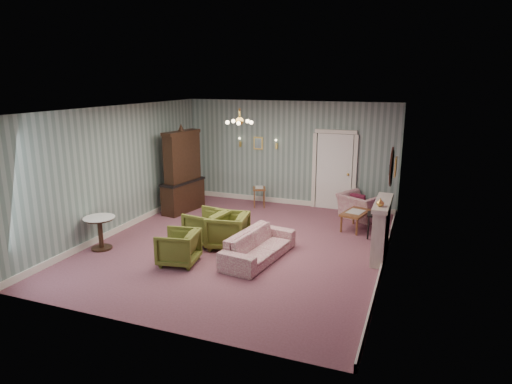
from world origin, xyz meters
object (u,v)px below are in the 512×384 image
at_px(olive_chair_a, 178,246).
at_px(wingback_chair, 361,202).
at_px(pedestal_table, 100,233).
at_px(sofa_chintz, 259,241).
at_px(coffee_table, 355,220).
at_px(olive_chair_c, 207,225).
at_px(fireplace, 381,229).
at_px(side_table_black, 375,226).
at_px(dresser, 182,169).
at_px(olive_chair_b, 227,229).

relative_size(olive_chair_a, wingback_chair, 0.74).
height_order(olive_chair_a, wingback_chair, wingback_chair).
bearing_deg(pedestal_table, sofa_chintz, 11.69).
distance_m(wingback_chair, coffee_table, 0.94).
relative_size(olive_chair_c, fireplace, 0.58).
relative_size(sofa_chintz, side_table_black, 3.36).
xyz_separation_m(wingback_chair, coffee_table, (0.01, -0.91, -0.21)).
height_order(sofa_chintz, side_table_black, sofa_chintz).
bearing_deg(dresser, olive_chair_c, -40.22).
relative_size(dresser, side_table_black, 4.06).
relative_size(olive_chair_a, olive_chair_b, 0.89).
bearing_deg(fireplace, olive_chair_c, -170.99).
relative_size(olive_chair_a, coffee_table, 0.84).
relative_size(olive_chair_a, sofa_chintz, 0.38).
relative_size(olive_chair_b, sofa_chintz, 0.43).
xyz_separation_m(sofa_chintz, side_table_black, (2.02, 2.05, -0.09)).
distance_m(sofa_chintz, pedestal_table, 3.35).
bearing_deg(side_table_black, wingback_chair, 111.07).
bearing_deg(wingback_chair, side_table_black, 140.97).
bearing_deg(olive_chair_c, fireplace, 107.36).
relative_size(olive_chair_c, pedestal_table, 1.16).
distance_m(coffee_table, side_table_black, 0.67).
relative_size(olive_chair_b, olive_chair_c, 1.01).
relative_size(olive_chair_c, sofa_chintz, 0.43).
relative_size(sofa_chintz, pedestal_table, 2.71).
bearing_deg(olive_chair_b, sofa_chintz, 58.70).
relative_size(wingback_chair, pedestal_table, 1.40).
height_order(fireplace, coffee_table, fireplace).
distance_m(olive_chair_b, pedestal_table, 2.65).
distance_m(olive_chair_c, wingback_chair, 4.12).
bearing_deg(side_table_black, dresser, 176.21).
bearing_deg(olive_chair_c, dresser, -130.67).
bearing_deg(sofa_chintz, pedestal_table, 109.98).
bearing_deg(coffee_table, dresser, -178.82).
relative_size(olive_chair_b, pedestal_table, 1.17).
bearing_deg(coffee_table, sofa_chintz, -121.44).
bearing_deg(olive_chair_c, side_table_black, 124.33).
distance_m(olive_chair_c, dresser, 2.72).
bearing_deg(sofa_chintz, dresser, 60.39).
distance_m(olive_chair_b, dresser, 3.10).
bearing_deg(olive_chair_b, coffee_table, 123.59).
relative_size(wingback_chair, side_table_black, 1.74).
xyz_separation_m(olive_chair_b, coffee_table, (2.35, 2.13, -0.19)).
distance_m(side_table_black, pedestal_table, 5.96).
xyz_separation_m(side_table_black, pedestal_table, (-5.30, -2.72, 0.07)).
xyz_separation_m(olive_chair_b, fireplace, (3.06, 0.62, 0.17)).
bearing_deg(wingback_chair, fireplace, 136.66).
relative_size(coffee_table, pedestal_table, 1.23).
height_order(dresser, side_table_black, dresser).
xyz_separation_m(dresser, coffee_table, (4.58, 0.09, -0.93)).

